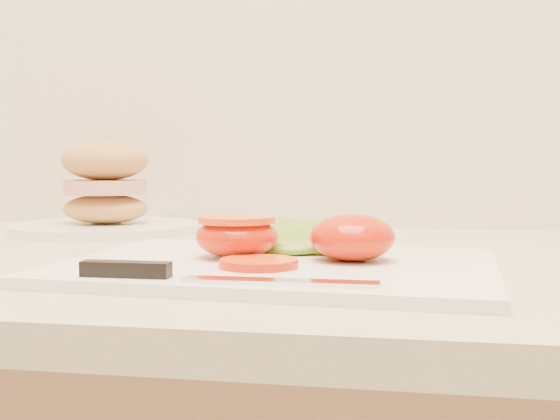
# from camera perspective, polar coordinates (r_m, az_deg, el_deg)

# --- Properties ---
(cutting_board) EXTENTS (0.39, 0.30, 0.01)m
(cutting_board) POSITION_cam_1_polar(r_m,az_deg,el_deg) (0.62, -0.16, -4.65)
(cutting_board) COLOR white
(cutting_board) RESTS_ON counter
(tomato_half_dome) EXTENTS (0.08, 0.08, 0.04)m
(tomato_half_dome) POSITION_cam_1_polar(r_m,az_deg,el_deg) (0.63, 5.90, -2.22)
(tomato_half_dome) COLOR red
(tomato_half_dome) RESTS_ON cutting_board
(tomato_half_cut) EXTENTS (0.08, 0.08, 0.04)m
(tomato_half_cut) POSITION_cam_1_polar(r_m,az_deg,el_deg) (0.65, -3.52, -2.03)
(tomato_half_cut) COLOR red
(tomato_half_cut) RESTS_ON cutting_board
(tomato_slice_0) EXTENTS (0.06, 0.06, 0.01)m
(tomato_slice_0) POSITION_cam_1_polar(r_m,az_deg,el_deg) (0.59, -1.75, -4.33)
(tomato_slice_0) COLOR orange
(tomato_slice_0) RESTS_ON cutting_board
(lettuce_leaf_0) EXTENTS (0.15, 0.10, 0.03)m
(lettuce_leaf_0) POSITION_cam_1_polar(r_m,az_deg,el_deg) (0.70, 0.19, -2.20)
(lettuce_leaf_0) COLOR olive
(lettuce_leaf_0) RESTS_ON cutting_board
(lettuce_leaf_1) EXTENTS (0.14, 0.12, 0.03)m
(lettuce_leaf_1) POSITION_cam_1_polar(r_m,az_deg,el_deg) (0.70, 4.04, -2.30)
(lettuce_leaf_1) COLOR olive
(lettuce_leaf_1) RESTS_ON cutting_board
(knife) EXTENTS (0.23, 0.03, 0.01)m
(knife) POSITION_cam_1_polar(r_m,az_deg,el_deg) (0.53, -7.81, -5.17)
(knife) COLOR silver
(knife) RESTS_ON cutting_board
(sandwich_plate) EXTENTS (0.26, 0.26, 0.13)m
(sandwich_plate) POSITION_cam_1_polar(r_m,az_deg,el_deg) (1.00, -14.00, 0.88)
(sandwich_plate) COLOR white
(sandwich_plate) RESTS_ON counter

